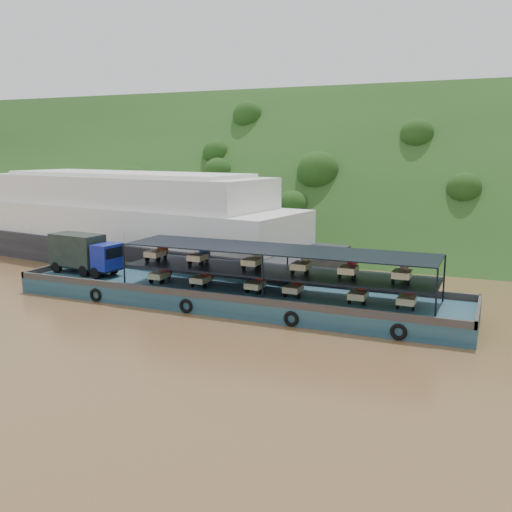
% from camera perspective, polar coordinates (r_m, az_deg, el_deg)
% --- Properties ---
extents(ground, '(160.00, 160.00, 0.00)m').
position_cam_1_polar(ground, '(42.86, 0.88, -5.08)').
color(ground, brown).
rests_on(ground, ground).
extents(hillside, '(140.00, 39.60, 39.60)m').
position_cam_1_polar(hillside, '(76.70, 11.15, 1.71)').
color(hillside, '#193312').
rests_on(hillside, ground).
extents(cargo_barge, '(35.00, 7.18, 4.54)m').
position_cam_1_polar(cargo_barge, '(43.72, -3.69, -3.26)').
color(cargo_barge, '#143246').
rests_on(cargo_barge, ground).
extents(passenger_ferry, '(47.01, 18.29, 9.28)m').
position_cam_1_polar(passenger_ferry, '(61.71, -12.73, 3.29)').
color(passenger_ferry, black).
rests_on(passenger_ferry, ground).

